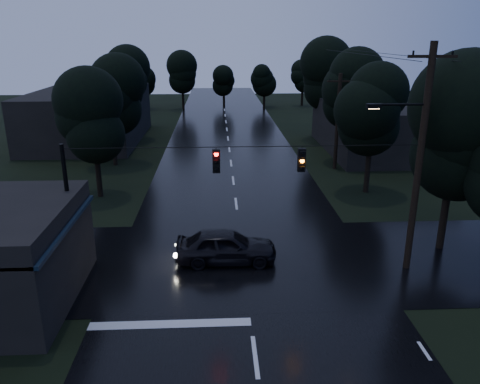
{
  "coord_description": "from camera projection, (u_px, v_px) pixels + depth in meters",
  "views": [
    {
      "loc": [
        -1.16,
        -7.99,
        10.17
      ],
      "look_at": [
        -0.0,
        14.99,
        2.48
      ],
      "focal_mm": 35.0,
      "sensor_mm": 36.0,
      "label": 1
    }
  ],
  "objects": [
    {
      "name": "main_road",
      "position": [
        231.0,
        163.0,
        39.27
      ],
      "size": [
        12.0,
        120.0,
        0.02
      ],
      "primitive_type": "cube",
      "color": "black",
      "rests_on": "ground"
    },
    {
      "name": "utility_pole_main",
      "position": [
        418.0,
        157.0,
        19.96
      ],
      "size": [
        3.5,
        0.3,
        10.0
      ],
      "color": "black",
      "rests_on": "ground"
    },
    {
      "name": "span_signals",
      "position": [
        258.0,
        160.0,
        19.63
      ],
      "size": [
        15.0,
        0.37,
        1.12
      ],
      "color": "black",
      "rests_on": "ground"
    },
    {
      "name": "cross_street",
      "position": [
        243.0,
        261.0,
        22.22
      ],
      "size": [
        60.0,
        9.0,
        0.02
      ],
      "primitive_type": "cube",
      "color": "black",
      "rests_on": "ground"
    },
    {
      "name": "tree_right_c",
      "position": [
        328.0,
        76.0,
        47.21
      ],
      "size": [
        4.76,
        4.76,
        10.03
      ],
      "color": "black",
      "rests_on": "ground"
    },
    {
      "name": "anchor_pole_left",
      "position": [
        70.0,
        213.0,
        19.96
      ],
      "size": [
        0.18,
        0.18,
        6.0
      ],
      "primitive_type": "cylinder",
      "color": "black",
      "rests_on": "ground"
    },
    {
      "name": "tree_corner_near",
      "position": [
        457.0,
        131.0,
        21.74
      ],
      "size": [
        4.48,
        4.48,
        9.44
      ],
      "color": "black",
      "rests_on": "ground"
    },
    {
      "name": "tree_right_b",
      "position": [
        349.0,
        90.0,
        37.83
      ],
      "size": [
        4.48,
        4.48,
        9.44
      ],
      "color": "black",
      "rests_on": "ground"
    },
    {
      "name": "utility_pole_far",
      "position": [
        338.0,
        121.0,
        36.54
      ],
      "size": [
        2.0,
        0.3,
        7.5
      ],
      "color": "black",
      "rests_on": "ground"
    },
    {
      "name": "car",
      "position": [
        226.0,
        246.0,
        21.94
      ],
      "size": [
        4.76,
        1.99,
        1.61
      ],
      "primitive_type": "imported",
      "rotation": [
        0.0,
        0.0,
        1.55
      ],
      "color": "black",
      "rests_on": "ground"
    },
    {
      "name": "tree_left_a",
      "position": [
        93.0,
        118.0,
        29.6
      ],
      "size": [
        3.92,
        3.92,
        8.26
      ],
      "color": "black",
      "rests_on": "ground"
    },
    {
      "name": "tree_left_b",
      "position": [
        110.0,
        96.0,
        37.03
      ],
      "size": [
        4.2,
        4.2,
        8.85
      ],
      "color": "black",
      "rests_on": "ground"
    },
    {
      "name": "tree_left_c",
      "position": [
        125.0,
        80.0,
        46.35
      ],
      "size": [
        4.48,
        4.48,
        9.44
      ],
      "color": "black",
      "rests_on": "ground"
    },
    {
      "name": "building_far_left",
      "position": [
        90.0,
        116.0,
        47.28
      ],
      "size": [
        10.0,
        16.0,
        5.0
      ],
      "primitive_type": "cube",
      "color": "black",
      "rests_on": "ground"
    },
    {
      "name": "tree_right_a",
      "position": [
        373.0,
        110.0,
        30.34
      ],
      "size": [
        4.2,
        4.2,
        8.85
      ],
      "color": "black",
      "rests_on": "ground"
    },
    {
      "name": "building_far_right",
      "position": [
        381.0,
        127.0,
        43.03
      ],
      "size": [
        10.0,
        14.0,
        4.4
      ],
      "primitive_type": "cube",
      "color": "black",
      "rests_on": "ground"
    }
  ]
}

